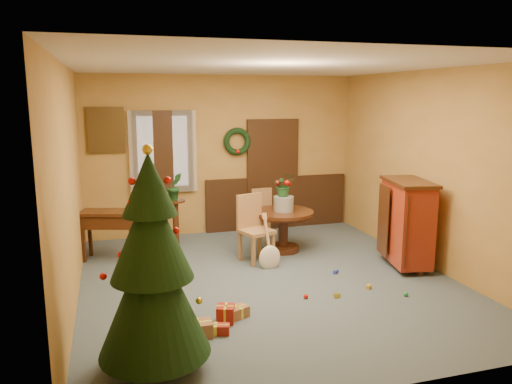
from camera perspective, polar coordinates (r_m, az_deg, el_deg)
name	(u,v)px	position (r m, az deg, el deg)	size (l,w,h in m)	color
room_envelope	(235,173)	(9.30, -2.46, 2.21)	(5.50, 5.50, 5.50)	#3A4654
dining_table	(283,223)	(8.19, 3.14, -3.56)	(0.99, 0.99, 0.68)	black
urn	(284,204)	(8.11, 3.17, -1.34)	(0.33, 0.33, 0.24)	slate
centerpiece_plant	(284,185)	(8.05, 3.19, 0.79)	(0.34, 0.29, 0.37)	#1E4C23
chair_near	(253,226)	(7.70, -0.30, -3.85)	(0.56, 0.56, 1.03)	#8E5C39
chair_far	(260,209)	(9.18, 0.43, -1.98)	(0.41, 0.41, 0.88)	#8E5C39
guitar	(270,243)	(7.39, 1.58, -5.81)	(0.33, 0.16, 0.78)	beige
plant_stand	(176,219)	(8.39, -9.17, -3.02)	(0.32, 0.32, 0.83)	black
stand_plant	(175,187)	(8.28, -9.28, 0.62)	(0.25, 0.20, 0.46)	#19471E
christmas_tree	(152,268)	(4.60, -11.77, -8.51)	(1.02, 1.02, 2.11)	#382111
writing_desk	(109,223)	(8.08, -16.41, -3.41)	(0.96, 0.67, 0.77)	black
sideboard	(407,221)	(7.71, 16.86, -3.18)	(0.74, 1.11, 1.31)	#59150A
gift_a	(198,329)	(5.53, -6.68, -15.30)	(0.30, 0.22, 0.16)	brown
gift_b	(226,314)	(5.80, -3.49, -13.74)	(0.25, 0.25, 0.20)	maroon
gift_c	(238,312)	(5.92, -2.09, -13.53)	(0.28, 0.25, 0.13)	brown
gift_d	(215,329)	(5.57, -4.68, -15.36)	(0.32, 0.21, 0.11)	maroon
toy_a	(336,272)	(7.36, 9.10, -9.01)	(0.08, 0.05, 0.05)	#2636A7
toy_b	(406,294)	(6.77, 16.76, -11.10)	(0.06, 0.06, 0.06)	green
toy_c	(369,287)	(6.90, 12.76, -10.52)	(0.08, 0.05, 0.05)	#B69122
toy_d	(306,296)	(6.45, 5.71, -11.80)	(0.06, 0.06, 0.06)	red
toy_e	(337,296)	(6.54, 9.24, -11.61)	(0.08, 0.05, 0.05)	gold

